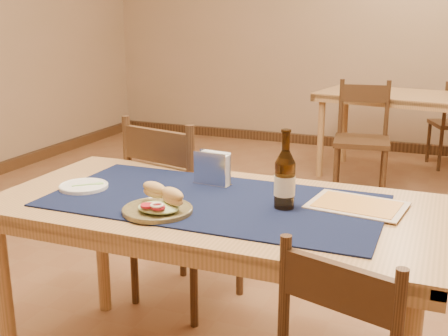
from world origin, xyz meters
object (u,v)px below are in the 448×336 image
at_px(back_table, 412,104).
at_px(sandwich_plate, 159,205).
at_px(chair_main_far, 181,209).
at_px(beer_bottle, 285,179).
at_px(napkin_holder, 212,169).
at_px(main_table, 214,223).

height_order(back_table, sandwich_plate, sandwich_plate).
xyz_separation_m(chair_main_far, beer_bottle, (0.65, -0.51, 0.36)).
xyz_separation_m(back_table, sandwich_plate, (-0.59, -3.41, 0.11)).
relative_size(sandwich_plate, napkin_holder, 1.55).
height_order(back_table, chair_main_far, chair_main_far).
distance_m(chair_main_far, sandwich_plate, 0.82).
distance_m(main_table, beer_bottle, 0.32).
xyz_separation_m(main_table, beer_bottle, (0.26, 0.02, 0.19)).
distance_m(back_table, sandwich_plate, 3.46).
bearing_deg(napkin_holder, chair_main_far, 132.16).
relative_size(back_table, chair_main_far, 1.73).
distance_m(sandwich_plate, beer_bottle, 0.44).
xyz_separation_m(back_table, chair_main_far, (-0.87, -2.69, -0.17)).
xyz_separation_m(main_table, napkin_holder, (-0.08, 0.17, 0.15)).
xyz_separation_m(back_table, napkin_holder, (-0.55, -3.04, 0.15)).
distance_m(chair_main_far, beer_bottle, 0.90).
distance_m(sandwich_plate, napkin_holder, 0.37).
bearing_deg(back_table, sandwich_plate, -99.85).
bearing_deg(main_table, back_table, 81.64).
height_order(main_table, sandwich_plate, sandwich_plate).
relative_size(back_table, sandwich_plate, 6.84).
relative_size(main_table, sandwich_plate, 6.65).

